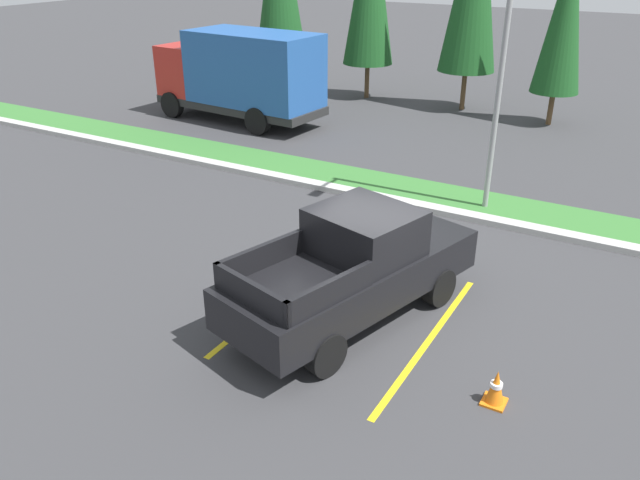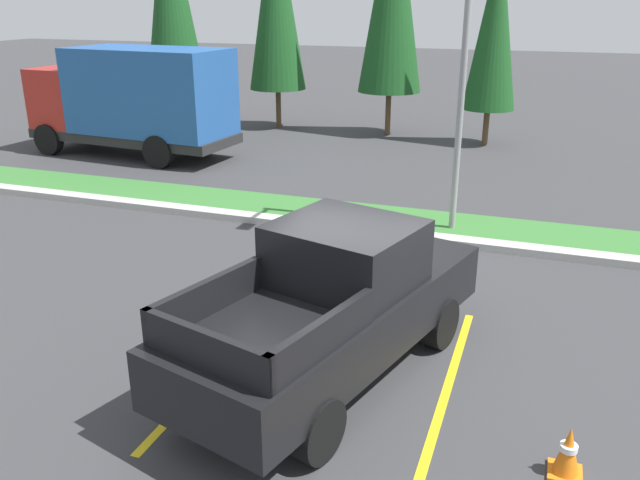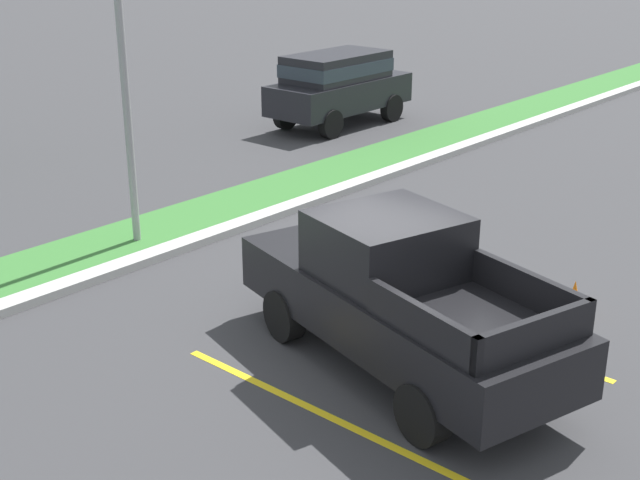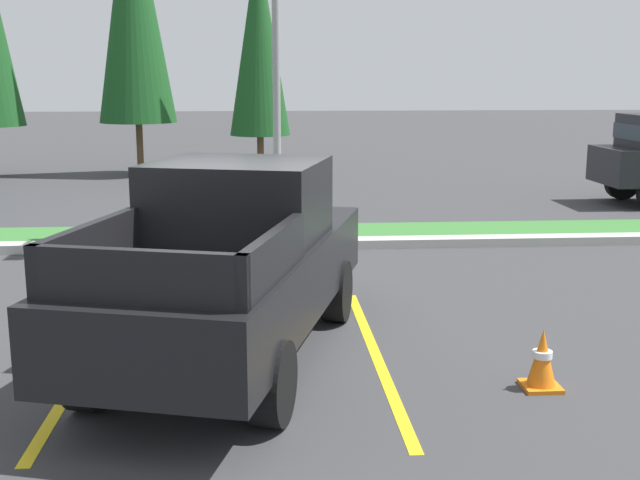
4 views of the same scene
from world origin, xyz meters
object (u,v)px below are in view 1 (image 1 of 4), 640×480
street_light (502,54)px  cypress_tree_right_inner (566,14)px  pickup_truck_main (355,267)px  cargo_truck_distant (241,73)px  traffic_cone (496,388)px

street_light → cypress_tree_right_inner: (-0.32, 9.59, 0.04)m
pickup_truck_main → cargo_truck_distant: (-10.16, 10.40, 0.81)m
pickup_truck_main → cypress_tree_right_inner: 16.17m
pickup_truck_main → cypress_tree_right_inner: cypress_tree_right_inner is taller
cypress_tree_right_inner → street_light: bearing=-88.1°
cypress_tree_right_inner → traffic_cone: cypress_tree_right_inner is taller
pickup_truck_main → cypress_tree_right_inner: (0.29, 15.88, 2.99)m
pickup_truck_main → street_light: street_light is taller
street_light → cypress_tree_right_inner: 9.59m
cypress_tree_right_inner → pickup_truck_main: bearing=-91.1°
pickup_truck_main → traffic_cone: bearing=-20.6°
pickup_truck_main → traffic_cone: size_ratio=9.23×
street_light → cypress_tree_right_inner: street_light is taller
cypress_tree_right_inner → traffic_cone: bearing=-80.9°
street_light → pickup_truck_main: bearing=-95.5°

